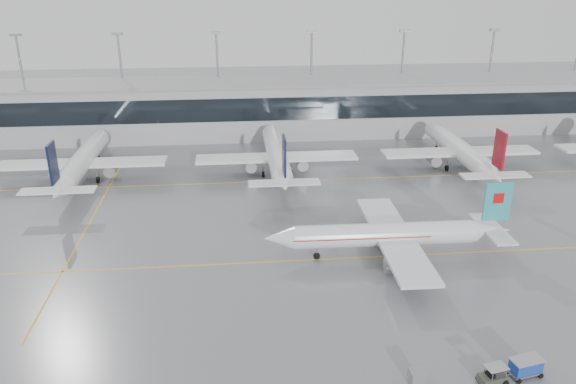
{
  "coord_description": "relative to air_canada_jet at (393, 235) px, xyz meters",
  "views": [
    {
      "loc": [
        -7.51,
        -64.94,
        35.73
      ],
      "look_at": [
        0.0,
        12.0,
        5.0
      ],
      "focal_mm": 35.0,
      "sensor_mm": 36.0,
      "label": 1
    }
  ],
  "objects": [
    {
      "name": "terminal_glass",
      "position": [
        -12.74,
        54.44,
        4.36
      ],
      "size": [
        180.0,
        0.2,
        5.0
      ],
      "primitive_type": "cube",
      "color": "black",
      "rests_on": "ground"
    },
    {
      "name": "air_canada_jet",
      "position": [
        0.0,
        0.0,
        0.0
      ],
      "size": [
        33.17,
        25.56,
        10.07
      ],
      "rotation": [
        0.0,
        0.0,
        3.12
      ],
      "color": "silver",
      "rests_on": "ground"
    },
    {
      "name": "ground",
      "position": [
        -12.74,
        -0.01,
        -3.14
      ],
      "size": [
        320.0,
        320.0,
        0.0
      ],
      "primitive_type": "plane",
      "color": "slate",
      "rests_on": "ground"
    },
    {
      "name": "baggage_cart",
      "position": [
        6.16,
        -24.47,
        -2.04
      ],
      "size": [
        3.33,
        2.28,
        1.89
      ],
      "rotation": [
        0.0,
        0.0,
        0.21
      ],
      "color": "gray",
      "rests_on": "ground"
    },
    {
      "name": "taxi_line_north",
      "position": [
        -12.74,
        29.99,
        -3.14
      ],
      "size": [
        120.0,
        0.25,
        0.01
      ],
      "primitive_type": "cube",
      "color": "yellow",
      "rests_on": "ground"
    },
    {
      "name": "taxi_line_main",
      "position": [
        -12.74,
        -0.01,
        -3.14
      ],
      "size": [
        120.0,
        0.25,
        0.01
      ],
      "primitive_type": "cube",
      "color": "yellow",
      "rests_on": "ground"
    },
    {
      "name": "terminal_roof",
      "position": [
        -12.74,
        61.99,
        9.06
      ],
      "size": [
        182.0,
        16.0,
        0.4
      ],
      "primitive_type": "cube",
      "color": "gray",
      "rests_on": "ground"
    },
    {
      "name": "taxi_line_cross",
      "position": [
        -42.74,
        14.99,
        -3.14
      ],
      "size": [
        0.25,
        60.0,
        0.01
      ],
      "primitive_type": "cube",
      "color": "yellow",
      "rests_on": "ground"
    },
    {
      "name": "parked_jet_d",
      "position": [
        22.26,
        33.68,
        0.57
      ],
      "size": [
        29.64,
        36.96,
        11.72
      ],
      "rotation": [
        0.0,
        0.0,
        1.57
      ],
      "color": "white",
      "rests_on": "ground"
    },
    {
      "name": "baggage_tug",
      "position": [
        2.63,
        -25.2,
        -2.49
      ],
      "size": [
        3.9,
        2.07,
        1.85
      ],
      "rotation": [
        0.0,
        0.0,
        0.21
      ],
      "color": "#363C31",
      "rests_on": "ground"
    },
    {
      "name": "light_masts",
      "position": [
        -12.74,
        67.99,
        10.2
      ],
      "size": [
        156.4,
        1.0,
        22.6
      ],
      "color": "gray",
      "rests_on": "ground"
    },
    {
      "name": "terminal",
      "position": [
        -12.74,
        61.99,
        2.86
      ],
      "size": [
        180.0,
        15.0,
        12.0
      ],
      "primitive_type": "cube",
      "color": "#9B9B9E",
      "rests_on": "ground"
    },
    {
      "name": "gse_unit",
      "position": [
        -4.31,
        -24.53,
        -2.44
      ],
      "size": [
        1.47,
        1.37,
        1.41
      ],
      "primitive_type": "cube",
      "rotation": [
        0.0,
        0.0,
        0.05
      ],
      "color": "gray",
      "rests_on": "ground"
    },
    {
      "name": "parked_jet_c",
      "position": [
        -12.74,
        33.68,
        0.57
      ],
      "size": [
        29.64,
        36.96,
        11.72
      ],
      "rotation": [
        0.0,
        0.0,
        1.57
      ],
      "color": "white",
      "rests_on": "ground"
    },
    {
      "name": "parked_jet_b",
      "position": [
        -47.74,
        33.68,
        0.57
      ],
      "size": [
        29.64,
        36.96,
        11.72
      ],
      "rotation": [
        0.0,
        0.0,
        1.57
      ],
      "color": "white",
      "rests_on": "ground"
    }
  ]
}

